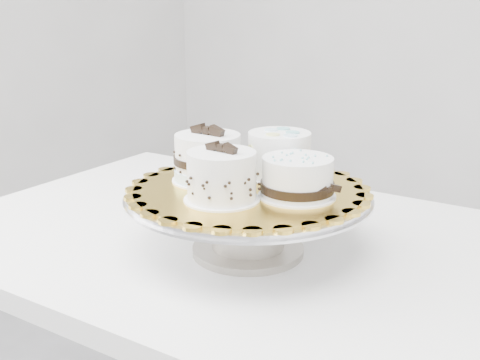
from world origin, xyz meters
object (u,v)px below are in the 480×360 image
Objects in this scene: cake_board at (248,189)px; cake_swirl at (222,177)px; cake_dots at (279,154)px; cake_stand at (248,211)px; cake_banded at (208,160)px; table at (244,280)px; cake_ribbon at (298,179)px.

cake_board is 0.09m from cake_swirl.
cake_stand is at bearing -98.47° from cake_dots.
cake_banded is at bearing 142.93° from cake_swirl.
cake_swirl is at bearing -85.09° from cake_board.
cake_dots is (-0.00, 0.16, 0.00)m from cake_swirl.
cake_stand is (0.05, -0.06, 0.16)m from table.
cake_dots is at bearing 92.11° from cake_swirl.
cake_swirl is (0.01, -0.08, 0.08)m from cake_stand.
cake_banded reaches higher than cake_dots.
cake_stand is 1.09× the size of cake_board.
cake_ribbon is at bearing 5.47° from cake_board.
cake_dots is at bearing 160.78° from cake_ribbon.
cake_stand is 3.33× the size of cake_banded.
cake_banded is at bearing -172.75° from cake_stand.
cake_board reaches higher than cake_stand.
cake_dots reaches higher than cake_ribbon.
cake_swirl is (0.06, -0.14, 0.24)m from table.
cake_ribbon is at bearing -24.74° from table.
cake_stand is at bearing -152.56° from cake_ribbon.
cake_swirl is at bearing -94.82° from cake_dots.
cake_ribbon reaches higher than cake_board.
table is 0.22m from cake_board.
cake_stand is at bearing -111.80° from cake_board.
cake_board is at bearing 96.09° from cake_swirl.
cake_ribbon reaches higher than table.
table is at bearing 131.29° from cake_board.
table is at bearing 68.14° from cake_banded.
table is at bearing 131.29° from cake_stand.
cake_banded is 0.85× the size of cake_ribbon.
cake_swirl reaches higher than cake_ribbon.
cake_dots reaches higher than table.
cake_board is at bearing 5.04° from cake_banded.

